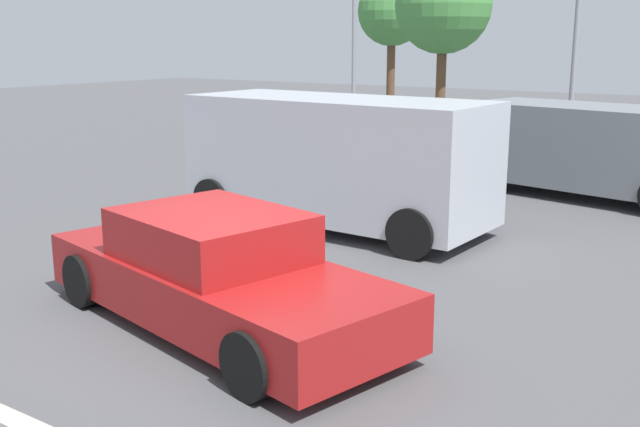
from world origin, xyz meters
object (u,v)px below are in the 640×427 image
object	(u,v)px
sedan_foreground	(217,274)
light_post_far	(578,12)
dog	(120,238)
van_white	(338,158)
suv_dark	(593,147)

from	to	relation	value
sedan_foreground	light_post_far	bearing A→B (deg)	104.66
dog	light_post_far	distance (m)	13.87
sedan_foreground	light_post_far	size ratio (longest dim) A/B	0.90
van_white	suv_dark	xyz separation A→B (m)	(2.87, 4.95, -0.17)
dog	van_white	size ratio (longest dim) A/B	0.12
van_white	light_post_far	world-z (taller)	light_post_far
sedan_foreground	suv_dark	bearing A→B (deg)	94.13
light_post_far	van_white	bearing A→B (deg)	-95.63
sedan_foreground	suv_dark	world-z (taller)	suv_dark
dog	suv_dark	size ratio (longest dim) A/B	0.12
sedan_foreground	light_post_far	world-z (taller)	light_post_far
sedan_foreground	dog	bearing A→B (deg)	170.08
sedan_foreground	suv_dark	distance (m)	9.65
sedan_foreground	van_white	xyz separation A→B (m)	(-1.36, 4.57, 0.58)
dog	suv_dark	xyz separation A→B (m)	(4.57, 8.22, 0.75)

